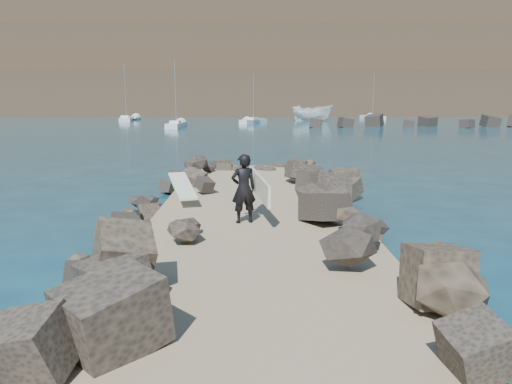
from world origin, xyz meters
TOP-DOWN VIEW (x-y plane):
  - ground at (0.00, 0.00)m, footprint 800.00×800.00m
  - jetty at (0.00, -2.00)m, footprint 6.00×26.00m
  - riprap_left at (-2.90, -1.50)m, footprint 2.60×22.00m
  - riprap_right at (2.90, -1.50)m, footprint 2.60×22.00m
  - breakwater_secondary at (35.00, 55.00)m, footprint 52.00×4.00m
  - headland at (10.00, 160.00)m, footprint 360.00×140.00m
  - surfboard_resting at (-2.41, 1.95)m, footprint 1.26×2.41m
  - boat_imported at (10.40, 72.62)m, footprint 7.63×5.04m
  - surfer_with_board at (-0.28, -0.81)m, footprint 1.11×2.35m
  - sailboat_e at (-21.69, 72.76)m, footprint 3.03×8.38m
  - sailboat_d at (22.64, 79.95)m, footprint 3.46×7.28m
  - sailboat_a at (-10.30, 53.92)m, footprint 1.98×7.64m
  - sailboat_b at (0.21, 64.45)m, footprint 4.44×6.27m
  - headland_buildings at (16.81, 152.19)m, footprint 137.50×30.50m

SIDE VIEW (x-z plane):
  - ground at x=0.00m, z-range 0.00..0.00m
  - jetty at x=0.00m, z-range 0.00..0.60m
  - sailboat_e at x=-21.69m, z-range -4.54..5.23m
  - sailboat_a at x=-10.30m, z-range -4.20..4.89m
  - sailboat_d at x=22.64m, z-range -3.95..4.64m
  - sailboat_b at x=0.21m, z-range -3.56..4.26m
  - riprap_left at x=-2.90m, z-range 0.00..1.00m
  - riprap_right at x=2.90m, z-range 0.00..1.00m
  - breakwater_secondary at x=35.00m, z-range 0.00..1.20m
  - surfboard_resting at x=-2.41m, z-range 1.00..1.08m
  - boat_imported at x=10.40m, z-range 0.00..2.76m
  - surfer_with_board at x=-0.28m, z-range 0.61..2.52m
  - headland at x=10.00m, z-range 0.00..32.00m
  - headland_buildings at x=16.81m, z-range 31.47..36.47m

